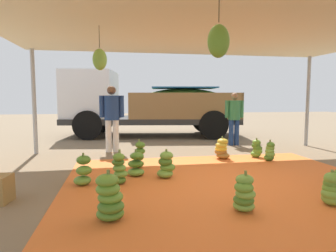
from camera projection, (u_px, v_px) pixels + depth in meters
The scene contains 17 objects.
ground_plane at pixel (184, 151), 7.81m from camera, with size 40.00×40.00×0.00m, color #7F6B51.
tarp_orange at pixel (225, 183), 4.87m from camera, with size 5.29×4.49×0.01m, color orange.
tent_canopy at pixel (230, 21), 4.53m from camera, with size 8.00×7.00×2.69m.
banana_bunch_0 at pixel (257, 149), 6.99m from camera, with size 0.32×0.35×0.46m.
banana_bunch_1 at pixel (139, 155), 5.96m from camera, with size 0.35×0.32×0.58m.
banana_bunch_2 at pixel (119, 169), 4.81m from camera, with size 0.32×0.31×0.57m.
banana_bunch_3 at pixel (136, 165), 5.31m from camera, with size 0.44×0.44×0.48m.
banana_bunch_4 at pixel (110, 199), 3.36m from camera, with size 0.43×0.43×0.59m.
banana_bunch_5 at pixel (332, 190), 3.84m from camera, with size 0.35×0.35×0.47m.
banana_bunch_6 at pixel (222, 149), 6.81m from camera, with size 0.46×0.47×0.52m.
banana_bunch_7 at pixel (166, 165), 5.17m from camera, with size 0.42×0.38×0.52m.
banana_bunch_8 at pixel (270, 152), 6.59m from camera, with size 0.32×0.31×0.48m.
banana_bunch_9 at pixel (83, 171), 4.75m from camera, with size 0.38×0.36×0.52m.
banana_bunch_11 at pixel (244, 194), 3.62m from camera, with size 0.39×0.40×0.52m.
cargo_truck_main at pixel (145, 104), 10.98m from camera, with size 6.58×3.26×2.40m.
worker_0 at pixel (112, 114), 7.65m from camera, with size 0.64×0.39×1.73m.
worker_1 at pixel (234, 115), 8.74m from camera, with size 0.58×0.35×1.58m.
Camera 1 is at (-1.76, -4.52, 1.42)m, focal length 31.31 mm.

